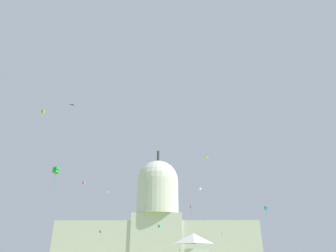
{
  "coord_description": "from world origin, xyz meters",
  "views": [
    {
      "loc": [
        4.01,
        -20.79,
        1.51
      ],
      "look_at": [
        2.95,
        61.03,
        37.76
      ],
      "focal_mm": 30.99,
      "sensor_mm": 36.0,
      "label": 1
    }
  ],
  "objects": [
    {
      "name": "capitol_building",
      "position": [
        -5.69,
        179.07,
        23.11
      ],
      "size": [
        129.34,
        28.26,
        70.06
      ],
      "color": "silver",
      "rests_on": "ground_plane"
    },
    {
      "name": "event_tent",
      "position": [
        8.86,
        50.11,
        2.99
      ],
      "size": [
        6.65,
        4.94,
        5.9
      ],
      "rotation": [
        0.0,
        0.0,
        0.02
      ],
      "color": "white",
      "rests_on": "ground_plane"
    },
    {
      "name": "kite_red_mid",
      "position": [
        12.39,
        112.52,
        20.58
      ],
      "size": [
        0.56,
        1.03,
        3.89
      ],
      "rotation": [
        0.0,
        0.0,
        4.32
      ],
      "color": "red"
    },
    {
      "name": "kite_orange_mid",
      "position": [
        -38.14,
        132.67,
        32.66
      ],
      "size": [
        0.59,
        0.39,
        0.77
      ],
      "rotation": [
        0.0,
        0.0,
        5.89
      ],
      "color": "orange"
    },
    {
      "name": "kite_white_mid",
      "position": [
        17.37,
        117.18,
        29.83
      ],
      "size": [
        1.43,
        1.39,
        1.29
      ],
      "rotation": [
        0.0,
        0.0,
        5.15
      ],
      "color": "white"
    },
    {
      "name": "kite_gold_mid",
      "position": [
        -32.56,
        143.78,
        33.71
      ],
      "size": [
        0.59,
        0.59,
        1.07
      ],
      "rotation": [
        0.0,
        0.0,
        3.15
      ],
      "color": "gold"
    },
    {
      "name": "kite_yellow_high",
      "position": [
        25.62,
        149.02,
        55.36
      ],
      "size": [
        1.46,
        1.47,
        3.28
      ],
      "rotation": [
        0.0,
        0.0,
        0.49
      ],
      "color": "yellow"
    },
    {
      "name": "kite_green_low",
      "position": [
        -16.53,
        29.27,
        15.16
      ],
      "size": [
        1.27,
        1.29,
        3.93
      ],
      "rotation": [
        0.0,
        0.0,
        5.82
      ],
      "color": "green"
    },
    {
      "name": "kite_blue_high",
      "position": [
        -24.56,
        52.78,
        40.98
      ],
      "size": [
        1.37,
        1.11,
        0.21
      ],
      "rotation": [
        0.0,
        0.0,
        0.5
      ],
      "color": "blue"
    },
    {
      "name": "kite_lime_mid",
      "position": [
        -25.22,
        37.66,
        31.12
      ],
      "size": [
        0.77,
        0.74,
        2.1
      ],
      "rotation": [
        0.0,
        0.0,
        1.33
      ],
      "color": "#8CD133"
    },
    {
      "name": "kite_turquoise_low",
      "position": [
        39.66,
        92.27,
        17.45
      ],
      "size": [
        1.29,
        1.28,
        3.83
      ],
      "rotation": [
        0.0,
        0.0,
        5.14
      ],
      "color": "teal"
    },
    {
      "name": "kite_cyan_low",
      "position": [
        -1.83,
        119.97,
        13.38
      ],
      "size": [
        1.42,
        1.46,
        1.37
      ],
      "rotation": [
        0.0,
        0.0,
        5.82
      ],
      "color": "#33BCDB"
    },
    {
      "name": "kite_violet_low",
      "position": [
        -5.73,
        88.81,
        17.25
      ],
      "size": [
        0.53,
        1.08,
        3.9
      ],
      "rotation": [
        0.0,
        0.0,
        3.76
      ],
      "color": "purple"
    },
    {
      "name": "kite_pink_mid",
      "position": [
        -37.63,
        114.83,
        32.43
      ],
      "size": [
        1.28,
        1.32,
        3.77
      ],
      "rotation": [
        0.0,
        0.0,
        6.08
      ],
      "color": "pink"
    },
    {
      "name": "kite_black_low",
      "position": [
        -22.57,
        92.57,
        9.13
      ],
      "size": [
        0.66,
        0.63,
        0.85
      ],
      "rotation": [
        0.0,
        0.0,
        1.46
      ],
      "color": "black"
    },
    {
      "name": "kite_magenta_low",
      "position": [
        33.07,
        158.99,
        12.01
      ],
      "size": [
        0.12,
        1.21,
        2.69
      ],
      "rotation": [
        0.0,
        0.0,
        0.79
      ],
      "color": "#D1339E"
    }
  ]
}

